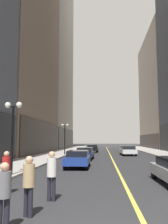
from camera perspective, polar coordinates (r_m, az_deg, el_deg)
ground_plane at (r=38.96m, az=6.00°, el=-9.68°), size 200.00×200.00×0.00m
sidewalk_left at (r=39.60m, az=-6.19°, el=-9.52°), size 4.50×78.00×0.15m
sidewalk_right at (r=40.04m, az=18.05°, el=-9.21°), size 4.50×78.00×0.15m
lane_centre_stripe at (r=38.96m, az=6.00°, el=-9.68°), size 0.16×70.00×0.01m
building_left_mid at (r=45.97m, az=-18.80°, el=17.77°), size 15.49×24.00×41.77m
building_left_far at (r=71.52m, az=-10.00°, el=16.08°), size 15.02×26.00×59.24m
building_right_far at (r=67.27m, az=18.96°, el=4.53°), size 11.03×26.00×29.45m
car_blue at (r=19.41m, az=-1.46°, el=-10.80°), size 1.81×4.29×1.32m
car_navy at (r=27.13m, az=0.23°, el=-9.59°), size 1.93×4.56×1.32m
car_white at (r=34.74m, az=10.25°, el=-8.81°), size 2.11×4.29×1.32m
car_black at (r=43.27m, az=2.01°, el=-8.44°), size 2.00×4.09×1.32m
pedestrian_in_tan_trench at (r=7.40m, az=-12.81°, el=-15.50°), size 0.46×0.46×1.70m
pedestrian_in_red_jacket at (r=10.54m, az=-17.80°, el=-12.59°), size 0.47×0.47×1.71m
pedestrian_in_white_shirt at (r=9.07m, az=-7.59°, el=-13.70°), size 0.36×0.36×1.75m
pedestrian_in_grey_suit at (r=6.40m, az=-18.28°, el=-17.23°), size 0.44×0.44×1.62m
street_lamp_left_near at (r=15.15m, az=-16.32°, el=-2.14°), size 1.06×0.36×4.43m
street_lamp_left_far at (r=34.68m, az=-4.51°, el=-4.71°), size 1.06×0.36×4.43m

